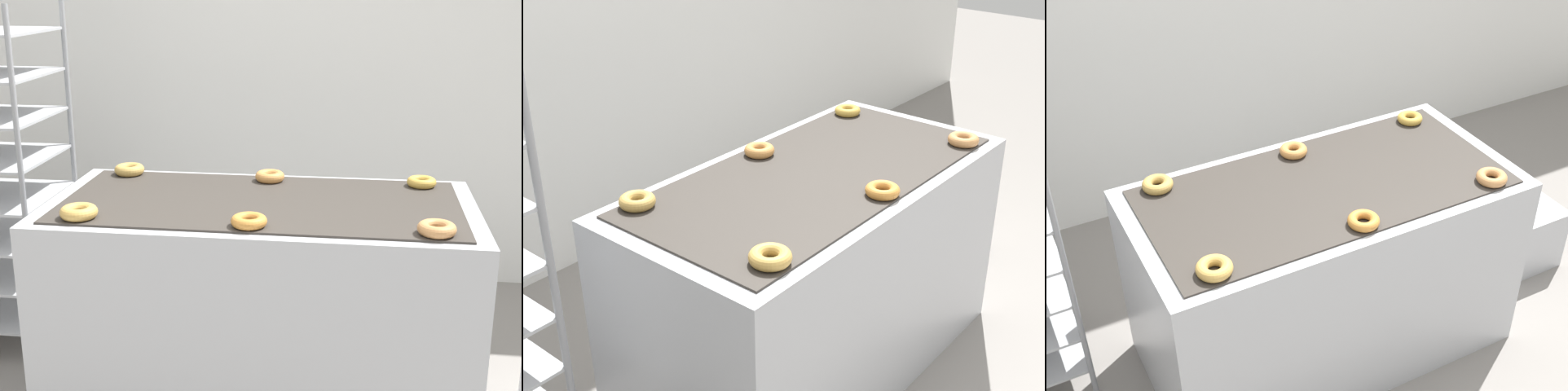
% 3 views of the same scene
% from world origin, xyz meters
% --- Properties ---
extents(fryer_machine, '(1.59, 0.80, 0.88)m').
position_xyz_m(fryer_machine, '(0.00, 0.65, 0.44)').
color(fryer_machine, '#B7BABF').
rests_on(fryer_machine, ground_plane).
extents(glaze_bin, '(0.32, 0.40, 0.34)m').
position_xyz_m(glaze_bin, '(1.22, 0.72, 0.17)').
color(glaze_bin, '#B7BABF').
rests_on(glaze_bin, ground_plane).
extents(donut_near_left, '(0.13, 0.13, 0.04)m').
position_xyz_m(donut_near_left, '(-0.59, 0.36, 0.90)').
color(donut_near_left, gold).
rests_on(donut_near_left, fryer_machine).
extents(donut_near_center, '(0.12, 0.12, 0.04)m').
position_xyz_m(donut_near_center, '(-0.00, 0.36, 0.90)').
color(donut_near_center, '#CA8235').
rests_on(donut_near_center, fryer_machine).
extents(donut_near_right, '(0.13, 0.13, 0.04)m').
position_xyz_m(donut_near_right, '(0.61, 0.36, 0.90)').
color(donut_near_right, '#C1844B').
rests_on(donut_near_right, fryer_machine).
extents(donut_far_left, '(0.12, 0.12, 0.04)m').
position_xyz_m(donut_far_left, '(-0.60, 0.95, 0.90)').
color(donut_far_left, tan).
rests_on(donut_far_left, fryer_machine).
extents(donut_far_center, '(0.12, 0.12, 0.04)m').
position_xyz_m(donut_far_center, '(0.00, 0.92, 0.90)').
color(donut_far_center, '#C78543').
rests_on(donut_far_center, fryer_machine).
extents(donut_far_right, '(0.12, 0.12, 0.04)m').
position_xyz_m(donut_far_right, '(0.61, 0.93, 0.90)').
color(donut_far_right, gold).
rests_on(donut_far_right, fryer_machine).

